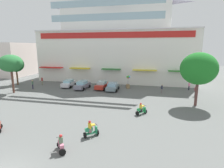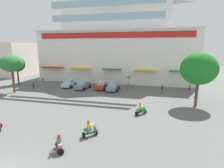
% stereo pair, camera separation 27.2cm
% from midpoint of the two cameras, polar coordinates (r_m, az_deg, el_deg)
% --- Properties ---
extents(ground_plane, '(128.00, 128.00, 0.00)m').
position_cam_midpoint_polar(ground_plane, '(24.20, -10.28, -8.05)').
color(ground_plane, '#5C5F5D').
extents(colonial_building, '(35.64, 16.98, 19.79)m').
position_cam_midpoint_polar(colonial_building, '(44.95, 1.32, 12.60)').
color(colonial_building, white).
rests_on(colonial_building, ground).
extents(flank_building_left, '(9.50, 11.89, 9.07)m').
position_cam_midpoint_polar(flank_building_left, '(59.48, -28.72, 6.87)').
color(flank_building_left, silver).
rests_on(flank_building_left, ground).
extents(plaza_tree_0, '(3.22, 3.18, 6.00)m').
position_cam_midpoint_polar(plaza_tree_0, '(43.46, -28.14, 5.44)').
color(plaza_tree_0, brown).
rests_on(plaza_tree_0, ground).
extents(plaza_tree_1, '(4.84, 4.16, 7.37)m').
position_cam_midpoint_polar(plaza_tree_1, '(26.99, 25.35, 4.35)').
color(plaza_tree_1, brown).
rests_on(plaza_tree_1, ground).
extents(plaza_tree_2, '(3.85, 4.17, 6.74)m').
position_cam_midpoint_polar(plaza_tree_2, '(36.16, -29.44, 5.65)').
color(plaza_tree_2, brown).
rests_on(plaza_tree_2, ground).
extents(parked_car_0, '(2.40, 4.18, 1.47)m').
position_cam_midpoint_polar(parked_car_0, '(37.98, -13.69, 0.22)').
color(parked_car_0, silver).
rests_on(parked_car_0, ground).
extents(parked_car_1, '(2.47, 4.43, 1.56)m').
position_cam_midpoint_polar(parked_car_1, '(35.62, -9.51, -0.30)').
color(parked_car_1, gray).
rests_on(parked_car_1, ground).
extents(parked_car_2, '(2.43, 3.93, 1.59)m').
position_cam_midpoint_polar(parked_car_2, '(34.91, -3.42, -0.39)').
color(parked_car_2, red).
rests_on(parked_car_2, ground).
extents(parked_car_3, '(2.45, 3.97, 1.47)m').
position_cam_midpoint_polar(parked_car_3, '(33.81, -0.11, -0.86)').
color(parked_car_3, gray).
rests_on(parked_car_3, ground).
extents(scooter_rider_0, '(1.25, 1.41, 1.49)m').
position_cam_midpoint_polar(scooter_rider_0, '(15.49, -16.25, -17.77)').
color(scooter_rider_0, black).
rests_on(scooter_rider_0, ground).
extents(scooter_rider_1, '(1.36, 1.31, 1.57)m').
position_cam_midpoint_polar(scooter_rider_1, '(17.19, -7.12, -14.09)').
color(scooter_rider_1, black).
rests_on(scooter_rider_1, ground).
extents(scooter_rider_4, '(1.37, 1.44, 1.50)m').
position_cam_midpoint_polar(scooter_rider_4, '(22.40, 8.82, -7.96)').
color(scooter_rider_4, black).
rests_on(scooter_rider_4, ground).
extents(pedestrian_0, '(0.54, 0.54, 1.68)m').
position_cam_midpoint_polar(pedestrian_0, '(41.64, -21.29, 1.03)').
color(pedestrian_0, '#787459').
rests_on(pedestrian_0, ground).
extents(pedestrian_1, '(0.40, 0.40, 1.58)m').
position_cam_midpoint_polar(pedestrian_1, '(32.99, 15.16, -1.30)').
color(pedestrian_1, '#6E5F61').
rests_on(pedestrian_1, ground).
extents(pedestrian_2, '(0.40, 0.40, 1.59)m').
position_cam_midpoint_polar(pedestrian_2, '(37.00, 22.89, -0.42)').
color(pedestrian_2, black).
rests_on(pedestrian_2, ground).
extents(pedestrian_3, '(0.45, 0.45, 1.72)m').
position_cam_midpoint_polar(pedestrian_3, '(38.53, -23.89, 0.07)').
color(pedestrian_3, '#2B243E').
rests_on(pedestrian_3, ground).
extents(pedestrian_4, '(0.49, 0.49, 1.70)m').
position_cam_midpoint_polar(pedestrian_4, '(32.96, 24.57, -1.85)').
color(pedestrian_4, '#252521').
rests_on(pedestrian_4, ground).
extents(balloon_vendor_cart, '(0.88, 1.06, 2.58)m').
position_cam_midpoint_polar(balloon_vendor_cart, '(35.80, 4.84, 0.25)').
color(balloon_vendor_cart, '#8E714B').
rests_on(balloon_vendor_cart, ground).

